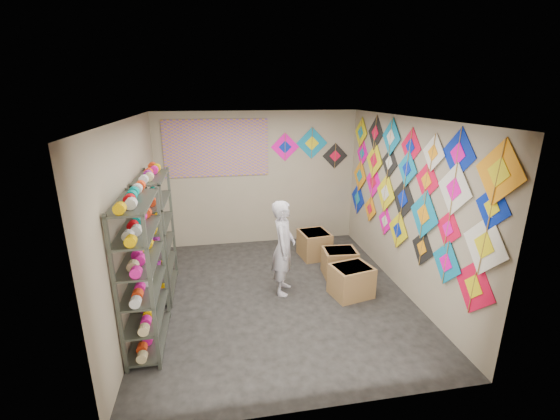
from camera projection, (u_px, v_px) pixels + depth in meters
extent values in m
plane|color=black|center=(277.00, 295.00, 5.86)|extent=(4.50, 4.50, 0.00)
plane|color=tan|center=(258.00, 179.00, 7.57)|extent=(4.00, 0.00, 4.00)
plane|color=tan|center=(319.00, 290.00, 3.34)|extent=(4.00, 0.00, 4.00)
plane|color=tan|center=(133.00, 221.00, 5.12)|extent=(0.00, 4.50, 4.50)
plane|color=tan|center=(404.00, 206.00, 5.79)|extent=(0.00, 4.50, 4.50)
plane|color=slate|center=(277.00, 118.00, 5.05)|extent=(4.50, 4.50, 0.00)
cube|color=#4C5147|center=(143.00, 275.00, 4.48)|extent=(0.40, 1.10, 1.90)
cube|color=#4C5147|center=(157.00, 236.00, 5.70)|extent=(0.40, 1.10, 1.90)
cylinder|color=#E71495|center=(134.00, 287.00, 4.00)|extent=(0.12, 0.10, 0.12)
cylinder|color=#FE3F14|center=(137.00, 279.00, 4.18)|extent=(0.12, 0.10, 0.12)
cylinder|color=#FEBE00|center=(140.00, 271.00, 4.36)|extent=(0.12, 0.10, 0.12)
cylinder|color=silver|center=(143.00, 264.00, 4.54)|extent=(0.12, 0.10, 0.12)
cylinder|color=red|center=(146.00, 257.00, 4.72)|extent=(0.12, 0.10, 0.12)
cylinder|color=purple|center=(148.00, 251.00, 4.90)|extent=(0.12, 0.10, 0.12)
cylinder|color=#D7BE82|center=(152.00, 242.00, 5.22)|extent=(0.12, 0.10, 0.12)
cylinder|color=#018F89|center=(154.00, 237.00, 5.40)|extent=(0.12, 0.10, 0.12)
cylinder|color=#E71495|center=(156.00, 232.00, 5.58)|extent=(0.12, 0.10, 0.12)
cylinder|color=#FE3F14|center=(157.00, 228.00, 5.76)|extent=(0.12, 0.10, 0.12)
cylinder|color=#FEBE00|center=(159.00, 223.00, 5.94)|extent=(0.12, 0.10, 0.12)
cylinder|color=silver|center=(160.00, 220.00, 6.12)|extent=(0.12, 0.10, 0.12)
cube|color=red|center=(474.00, 287.00, 4.27)|extent=(0.03, 0.70, 0.70)
cube|color=#1081AF|center=(446.00, 263.00, 4.74)|extent=(0.01, 0.60, 0.60)
cube|color=black|center=(422.00, 248.00, 5.31)|extent=(0.03, 0.55, 0.55)
cube|color=yellow|center=(398.00, 230.00, 5.96)|extent=(0.02, 0.61, 0.61)
cube|color=#FF08AD|center=(385.00, 221.00, 6.44)|extent=(0.02, 0.51, 0.51)
cube|color=orange|center=(370.00, 209.00, 7.00)|extent=(0.02, 0.50, 0.50)
cube|color=#0724B1|center=(358.00, 198.00, 7.63)|extent=(0.01, 0.67, 0.67)
cube|color=silver|center=(485.00, 245.00, 4.04)|extent=(0.04, 0.71, 0.71)
cube|color=red|center=(448.00, 229.00, 4.69)|extent=(0.03, 0.50, 0.50)
cube|color=#1081AF|center=(424.00, 215.00, 5.20)|extent=(0.02, 0.71, 0.71)
cube|color=black|center=(403.00, 199.00, 5.78)|extent=(0.02, 0.68, 0.68)
cube|color=yellow|center=(386.00, 193.00, 6.33)|extent=(0.03, 0.67, 0.67)
cube|color=#FF08AD|center=(373.00, 181.00, 6.83)|extent=(0.03, 0.63, 0.63)
cube|color=orange|center=(360.00, 176.00, 7.41)|extent=(0.01, 0.62, 0.62)
cube|color=#0724B1|center=(493.00, 207.00, 3.92)|extent=(0.03, 0.53, 0.53)
cube|color=silver|center=(454.00, 189.00, 4.50)|extent=(0.01, 0.67, 0.67)
cube|color=red|center=(427.00, 181.00, 5.11)|extent=(0.02, 0.57, 0.57)
cube|color=#1081AF|center=(407.00, 169.00, 5.57)|extent=(0.02, 0.55, 0.55)
cube|color=black|center=(389.00, 162.00, 6.17)|extent=(0.04, 0.55, 0.55)
cube|color=yellow|center=(374.00, 160.00, 6.71)|extent=(0.04, 0.65, 0.65)
cube|color=#FF08AD|center=(362.00, 153.00, 7.26)|extent=(0.03, 0.52, 0.52)
cube|color=orange|center=(499.00, 172.00, 3.78)|extent=(0.04, 0.71, 0.71)
cube|color=#0724B1|center=(458.00, 154.00, 4.42)|extent=(0.02, 0.64, 0.64)
cube|color=silver|center=(433.00, 153.00, 4.89)|extent=(0.03, 0.51, 0.51)
cube|color=red|center=(411.00, 147.00, 5.48)|extent=(0.02, 0.57, 0.57)
cube|color=#1081AF|center=(391.00, 137.00, 6.02)|extent=(0.02, 0.62, 0.62)
cube|color=black|center=(376.00, 133.00, 6.63)|extent=(0.03, 0.62, 0.62)
cube|color=yellow|center=(361.00, 132.00, 7.23)|extent=(0.03, 0.58, 0.58)
cube|color=#FF08AD|center=(285.00, 147.00, 7.45)|extent=(0.57, 0.02, 0.57)
cube|color=#1081AF|center=(312.00, 143.00, 7.53)|extent=(0.64, 0.02, 0.64)
cube|color=black|center=(335.00, 156.00, 7.69)|extent=(0.54, 0.02, 0.54)
cube|color=#784FAD|center=(217.00, 148.00, 7.22)|extent=(2.00, 0.01, 1.10)
imported|color=silver|center=(283.00, 248.00, 5.76)|extent=(0.75, 0.67, 1.50)
cube|color=olive|center=(351.00, 281.00, 5.79)|extent=(0.68, 0.61, 0.49)
cube|color=olive|center=(340.00, 262.00, 6.46)|extent=(0.59, 0.49, 0.46)
cube|color=olive|center=(314.00, 244.00, 7.16)|extent=(0.59, 0.64, 0.50)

